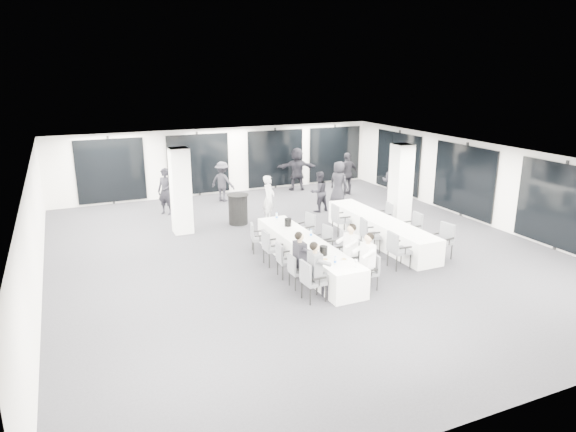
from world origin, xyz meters
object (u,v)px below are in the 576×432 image
(chair_main_left_near, at_px, (311,278))
(chair_main_right_fourth, at_px, (324,239))
(banquet_table_side, at_px, (380,230))
(chair_side_right_far, at_px, (385,215))
(chair_main_left_far, at_px, (256,236))
(standing_guest_b, at_px, (319,189))
(cocktail_table, at_px, (238,209))
(banquet_table_main, at_px, (306,254))
(chair_side_right_mid, at_px, (413,226))
(chair_main_left_mid, at_px, (284,258))
(ice_bucket_far, at_px, (288,222))
(chair_main_right_far, at_px, (307,227))
(chair_side_right_near, at_px, (444,239))
(standing_guest_a, at_px, (269,195))
(standing_guest_d, at_px, (347,171))
(standing_guest_c, at_px, (222,179))
(standing_guest_h, at_px, (393,179))
(chair_side_left_mid, at_px, (368,233))
(chair_side_left_near, at_px, (397,248))
(standing_guest_f, at_px, (297,166))
(ice_bucket_near, at_px, (323,251))
(chair_main_left_fourth, at_px, (270,246))
(standing_guest_g, at_px, (165,188))
(chair_main_right_mid, at_px, (339,246))
(chair_main_right_near, at_px, (371,269))
(chair_main_left_second, at_px, (296,269))
(chair_side_left_far, at_px, (339,218))
(standing_guest_e, at_px, (339,180))

(chair_main_left_near, xyz_separation_m, chair_main_right_fourth, (1.66, 2.50, -0.05))
(banquet_table_side, xyz_separation_m, chair_side_right_far, (0.83, 0.92, 0.15))
(chair_main_left_far, height_order, standing_guest_b, standing_guest_b)
(cocktail_table, bearing_deg, banquet_table_main, -84.95)
(chair_main_left_near, distance_m, chair_side_right_mid, 5.25)
(chair_main_left_mid, distance_m, ice_bucket_far, 2.07)
(chair_main_right_far, relative_size, chair_side_right_near, 0.95)
(standing_guest_a, xyz_separation_m, standing_guest_d, (4.49, 2.22, 0.11))
(standing_guest_c, bearing_deg, chair_main_right_far, 146.78)
(banquet_table_main, xyz_separation_m, standing_guest_b, (2.88, 4.84, 0.49))
(chair_side_right_mid, height_order, standing_guest_h, standing_guest_h)
(chair_side_left_mid, xyz_separation_m, standing_guest_b, (0.70, 4.50, 0.29))
(chair_side_left_mid, height_order, chair_side_right_near, chair_side_right_near)
(chair_side_right_near, relative_size, standing_guest_c, 0.55)
(chair_main_left_mid, height_order, ice_bucket_far, ice_bucket_far)
(chair_side_left_near, relative_size, standing_guest_d, 0.50)
(chair_main_right_far, bearing_deg, standing_guest_f, -34.06)
(chair_main_left_mid, xyz_separation_m, chair_side_left_near, (3.01, -0.67, 0.06))
(chair_side_right_far, relative_size, ice_bucket_far, 3.94)
(standing_guest_b, bearing_deg, ice_bucket_near, 54.10)
(banquet_table_side, distance_m, chair_main_left_fourth, 3.89)
(standing_guest_h, xyz_separation_m, ice_bucket_near, (-6.09, -5.73, -0.17))
(standing_guest_a, height_order, standing_guest_g, standing_guest_g)
(chair_main_right_far, height_order, standing_guest_a, standing_guest_a)
(cocktail_table, bearing_deg, standing_guest_a, -1.74)
(standing_guest_d, bearing_deg, chair_side_left_mid, 56.00)
(standing_guest_d, bearing_deg, chair_main_right_mid, 49.57)
(chair_side_right_near, bearing_deg, chair_main_right_near, 96.26)
(chair_main_right_far, bearing_deg, chair_main_right_near, 168.38)
(chair_main_right_near, height_order, standing_guest_g, standing_guest_g)
(chair_main_left_second, relative_size, chair_side_left_near, 0.84)
(chair_side_left_far, bearing_deg, standing_guest_h, 127.53)
(chair_main_right_fourth, bearing_deg, chair_side_left_far, -51.65)
(standing_guest_a, bearing_deg, ice_bucket_far, -151.04)
(chair_main_right_near, xyz_separation_m, chair_main_right_mid, (0.01, 1.59, 0.07))
(banquet_table_side, height_order, standing_guest_d, standing_guest_d)
(chair_main_left_fourth, xyz_separation_m, ice_bucket_far, (0.92, 0.90, 0.31))
(chair_side_left_near, xyz_separation_m, chair_side_left_mid, (0.00, 1.44, -0.01))
(banquet_table_main, distance_m, chair_main_left_far, 1.82)
(chair_main_right_far, distance_m, chair_side_right_far, 3.03)
(chair_main_right_near, xyz_separation_m, chair_side_left_mid, (1.36, 2.26, 0.08))
(chair_main_left_fourth, relative_size, standing_guest_b, 0.57)
(standing_guest_h, bearing_deg, chair_main_left_near, 98.98)
(chair_main_left_fourth, bearing_deg, standing_guest_e, 135.87)
(cocktail_table, relative_size, standing_guest_g, 0.53)
(chair_side_left_mid, height_order, standing_guest_f, standing_guest_f)
(chair_main_right_fourth, distance_m, chair_main_right_far, 1.13)
(chair_main_right_mid, distance_m, standing_guest_c, 8.20)
(standing_guest_a, bearing_deg, standing_guest_d, -22.95)
(cocktail_table, distance_m, standing_guest_h, 6.42)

